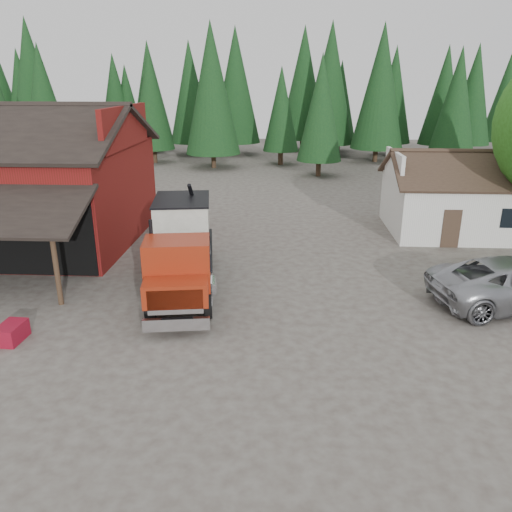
{
  "coord_description": "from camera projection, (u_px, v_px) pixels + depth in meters",
  "views": [
    {
      "loc": [
        2.89,
        -15.0,
        8.18
      ],
      "look_at": [
        1.89,
        3.01,
        1.8
      ],
      "focal_mm": 35.0,
      "sensor_mm": 36.0,
      "label": 1
    }
  ],
  "objects": [
    {
      "name": "ground",
      "position": [
        196.0,
        334.0,
        17.0
      ],
      "size": [
        120.0,
        120.0,
        0.0
      ],
      "primitive_type": "plane",
      "color": "#494039",
      "rests_on": "ground"
    },
    {
      "name": "red_barn",
      "position": [
        17.0,
        191.0,
        26.0
      ],
      "size": [
        12.8,
        13.63,
        7.18
      ],
      "color": "maroon",
      "rests_on": "ground"
    },
    {
      "name": "farmhouse",
      "position": [
        463.0,
        203.0,
        28.0
      ],
      "size": [
        8.6,
        6.42,
        4.65
      ],
      "color": "silver",
      "rests_on": "ground"
    },
    {
      "name": "conifer_backdrop",
      "position": [
        258.0,
        156.0,
        56.53
      ],
      "size": [
        76.0,
        16.0,
        16.0
      ],
      "primitive_type": null,
      "color": "#103217",
      "rests_on": "ground"
    },
    {
      "name": "near_pine_b",
      "position": [
        321.0,
        108.0,
        42.96
      ],
      "size": [
        3.96,
        3.96,
        10.4
      ],
      "color": "#382619",
      "rests_on": "ground"
    },
    {
      "name": "near_pine_d",
      "position": [
        212.0,
        89.0,
        46.74
      ],
      "size": [
        5.28,
        5.28,
        13.4
      ],
      "color": "#382619",
      "rests_on": "ground"
    },
    {
      "name": "feed_truck",
      "position": [
        182.0,
        245.0,
        20.23
      ],
      "size": [
        3.57,
        9.06,
        3.98
      ],
      "rotation": [
        0.0,
        0.0,
        0.14
      ],
      "color": "black",
      "rests_on": "ground"
    },
    {
      "name": "equip_box",
      "position": [
        11.0,
        333.0,
        16.47
      ],
      "size": [
        0.75,
        1.13,
        0.6
      ],
      "primitive_type": "cube",
      "rotation": [
        0.0,
        0.0,
        -0.05
      ],
      "color": "maroon",
      "rests_on": "ground"
    }
  ]
}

